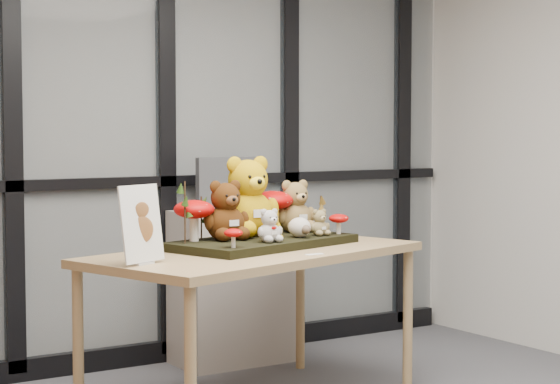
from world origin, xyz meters
TOP-DOWN VIEW (x-y plane):
  - room_shell at (0.00, 0.00)m, footprint 5.00×5.00m
  - glass_partition at (-0.00, 2.47)m, footprint 4.90×0.06m
  - display_table at (0.36, 1.34)m, footprint 1.81×1.25m
  - diorama_tray at (0.46, 1.43)m, footprint 1.04×0.72m
  - bear_pooh_yellow at (0.46, 1.57)m, footprint 0.41×0.39m
  - bear_brown_medium at (0.28, 1.48)m, footprint 0.29×0.28m
  - bear_tan_back at (0.77, 1.61)m, footprint 0.28×0.26m
  - bear_small_yellow at (0.45, 1.34)m, footprint 0.14×0.13m
  - bear_white_bow at (0.40, 1.28)m, footprint 0.16×0.15m
  - bear_beige_small at (0.77, 1.38)m, footprint 0.14×0.13m
  - plush_cream_hedgehog at (0.63, 1.36)m, footprint 0.10×0.10m
  - mushroom_back_left at (0.12, 1.51)m, footprint 0.20×0.20m
  - mushroom_back_right at (0.65, 1.63)m, footprint 0.22×0.22m
  - mushroom_front_left at (0.15, 1.18)m, footprint 0.09×0.09m
  - mushroom_front_right at (0.90, 1.40)m, footprint 0.10×0.10m
  - sprig_green_far_left at (0.04, 1.44)m, footprint 0.05×0.05m
  - sprig_green_mid_left at (0.17, 1.53)m, footprint 0.05×0.05m
  - sprig_dry_far_right at (0.81, 1.64)m, footprint 0.05×0.05m
  - sprig_dry_mid_right at (0.88, 1.53)m, footprint 0.05×0.05m
  - sprig_green_centre at (0.37, 1.60)m, footprint 0.05×0.05m
  - sign_holder at (-0.31, 1.17)m, footprint 0.24×0.14m
  - label_card at (0.50, 1.04)m, footprint 0.09×0.03m
  - cabinet at (0.75, 2.24)m, footprint 0.66×0.39m
  - monitor at (0.75, 2.26)m, footprint 0.43×0.04m

SIDE VIEW (x-z plane):
  - cabinet at x=0.75m, z-range 0.00..0.88m
  - display_table at x=0.36m, z-range 0.32..1.09m
  - label_card at x=0.50m, z-range 0.77..0.78m
  - diorama_tray at x=0.46m, z-range 0.77..0.81m
  - mushroom_front_left at x=0.15m, z-range 0.81..0.91m
  - plush_cream_hedgehog at x=0.63m, z-range 0.81..0.92m
  - mushroom_front_right at x=0.90m, z-range 0.81..0.93m
  - bear_beige_small at x=0.77m, z-range 0.81..0.96m
  - bear_small_yellow at x=0.45m, z-range 0.81..0.96m
  - bear_white_bow at x=0.40m, z-range 0.81..0.99m
  - sprig_dry_mid_right at x=0.88m, z-range 0.81..1.00m
  - sprig_green_mid_left at x=0.17m, z-range 0.81..1.03m
  - mushroom_back_left at x=0.12m, z-range 0.81..1.03m
  - sprig_green_centre at x=0.37m, z-range 0.81..1.05m
  - mushroom_back_right at x=0.65m, z-range 0.81..1.05m
  - sign_holder at x=-0.31m, z-range 0.76..1.11m
  - sprig_dry_far_right at x=0.81m, z-range 0.81..1.07m
  - sprig_green_far_left at x=0.04m, z-range 0.81..1.11m
  - bear_tan_back at x=0.77m, z-range 0.81..1.11m
  - bear_brown_medium at x=0.28m, z-range 0.81..1.13m
  - bear_pooh_yellow at x=0.46m, z-range 0.81..1.26m
  - monitor at x=0.75m, z-range 0.88..1.19m
  - glass_partition at x=0.00m, z-range 0.03..2.81m
  - room_shell at x=0.00m, z-range -0.82..4.18m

